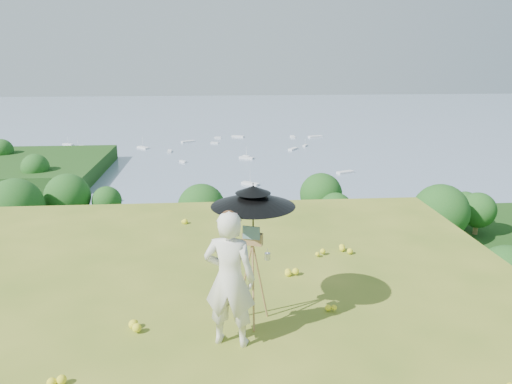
{
  "coord_description": "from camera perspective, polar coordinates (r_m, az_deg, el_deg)",
  "views": [
    {
      "loc": [
        1.64,
        -5.54,
        3.76
      ],
      "look_at": [
        2.36,
        3.39,
        1.25
      ],
      "focal_mm": 35.0,
      "sensor_mm": 36.0,
      "label": 1
    }
  ],
  "objects": [
    {
      "name": "painter",
      "position": [
        6.57,
        -3.03,
        -9.9
      ],
      "size": [
        0.77,
        0.61,
        1.86
      ],
      "primitive_type": "imported",
      "rotation": [
        0.0,
        0.0,
        2.87
      ],
      "color": "beige",
      "rests_on": "ground"
    },
    {
      "name": "bay_water",
      "position": [
        248.43,
        -4.98,
        6.81
      ],
      "size": [
        700.0,
        700.0,
        0.0
      ],
      "primitive_type": "plane",
      "color": "#738AA4",
      "rests_on": "ground"
    },
    {
      "name": "painter_cap",
      "position": [
        6.24,
        -3.15,
        -2.62
      ],
      "size": [
        0.29,
        0.31,
        0.1
      ],
      "primitive_type": null,
      "rotation": [
        0.0,
        0.0,
        -0.5
      ],
      "color": "#BE6873",
      "rests_on": "painter"
    },
    {
      "name": "slope_trees",
      "position": [
        44.69,
        -6.38,
        -9.3
      ],
      "size": [
        110.0,
        50.0,
        6.0
      ],
      "primitive_type": null,
      "color": "#174F19",
      "rests_on": "forest_slope"
    },
    {
      "name": "shoreline_tier",
      "position": [
        89.83,
        -5.28,
        -10.73
      ],
      "size": [
        170.0,
        28.0,
        8.0
      ],
      "primitive_type": "cube",
      "color": "#706959",
      "rests_on": "bay_water"
    },
    {
      "name": "sun_umbrella",
      "position": [
        6.82,
        -0.34,
        -2.41
      ],
      "size": [
        1.46,
        1.46,
        0.85
      ],
      "primitive_type": null,
      "rotation": [
        0.0,
        0.0,
        -0.31
      ],
      "color": "black",
      "rests_on": "field_easel"
    },
    {
      "name": "harbor_town",
      "position": [
        87.15,
        -5.39,
        -6.89
      ],
      "size": [
        110.0,
        22.0,
        5.0
      ],
      "primitive_type": null,
      "color": "silver",
      "rests_on": "shoreline_tier"
    },
    {
      "name": "moored_boats",
      "position": [
        171.27,
        -9.25,
        2.79
      ],
      "size": [
        140.0,
        140.0,
        0.7
      ],
      "primitive_type": null,
      "color": "white",
      "rests_on": "bay_water"
    },
    {
      "name": "field_easel",
      "position": [
        7.12,
        -0.4,
        -9.42
      ],
      "size": [
        0.72,
        0.72,
        1.48
      ],
      "primitive_type": null,
      "rotation": [
        0.0,
        0.0,
        -0.35
      ],
      "color": "#9A6840",
      "rests_on": "ground"
    },
    {
      "name": "ground",
      "position": [
        6.89,
        -18.57,
        -18.35
      ],
      "size": [
        14.0,
        14.0,
        0.0
      ],
      "primitive_type": "plane",
      "color": "#5D7521",
      "rests_on": "ground"
    },
    {
      "name": "wildflowers",
      "position": [
        7.06,
        -18.13,
        -16.83
      ],
      "size": [
        10.0,
        10.5,
        0.12
      ],
      "primitive_type": null,
      "color": "yellow",
      "rests_on": "ground"
    }
  ]
}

